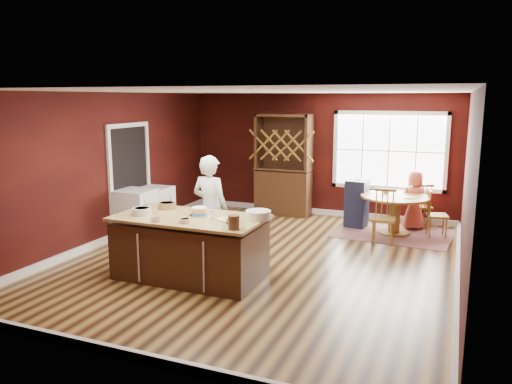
{
  "coord_description": "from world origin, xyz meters",
  "views": [
    {
      "loc": [
        2.86,
        -7.26,
        2.61
      ],
      "look_at": [
        -0.23,
        0.32,
        1.05
      ],
      "focal_mm": 35.0,
      "sensor_mm": 36.0,
      "label": 1
    }
  ],
  "objects_px": {
    "high_chair": "(357,203)",
    "hutch": "(284,165)",
    "dryer": "(155,209)",
    "chair_south": "(383,217)",
    "baker": "(210,209)",
    "dining_table": "(395,207)",
    "kitchen_island": "(190,249)",
    "toddler": "(360,187)",
    "seated_woman": "(414,200)",
    "chair_east": "(437,213)",
    "layer_cake": "(199,212)",
    "chair_north": "(421,205)",
    "washer": "(136,214)"
  },
  "relations": [
    {
      "from": "high_chair",
      "to": "hutch",
      "type": "distance_m",
      "value": 1.95
    },
    {
      "from": "dryer",
      "to": "chair_south",
      "type": "bearing_deg",
      "value": 10.06
    },
    {
      "from": "hutch",
      "to": "baker",
      "type": "bearing_deg",
      "value": -89.88
    },
    {
      "from": "dining_table",
      "to": "high_chair",
      "type": "distance_m",
      "value": 0.82
    },
    {
      "from": "kitchen_island",
      "to": "toddler",
      "type": "xyz_separation_m",
      "value": [
        1.71,
        3.96,
        0.37
      ]
    },
    {
      "from": "dryer",
      "to": "seated_woman",
      "type": "bearing_deg",
      "value": 22.95
    },
    {
      "from": "dining_table",
      "to": "high_chair",
      "type": "height_order",
      "value": "high_chair"
    },
    {
      "from": "dryer",
      "to": "chair_east",
      "type": "bearing_deg",
      "value": 17.04
    },
    {
      "from": "toddler",
      "to": "dryer",
      "type": "xyz_separation_m",
      "value": [
        -3.68,
        -1.87,
        -0.38
      ]
    },
    {
      "from": "chair_south",
      "to": "chair_east",
      "type": "bearing_deg",
      "value": 39.77
    },
    {
      "from": "baker",
      "to": "toddler",
      "type": "xyz_separation_m",
      "value": [
        1.79,
        3.15,
        -0.05
      ]
    },
    {
      "from": "chair_east",
      "to": "dryer",
      "type": "bearing_deg",
      "value": 94.47
    },
    {
      "from": "chair_east",
      "to": "seated_woman",
      "type": "relative_size",
      "value": 0.76
    },
    {
      "from": "seated_woman",
      "to": "toddler",
      "type": "bearing_deg",
      "value": -22.74
    },
    {
      "from": "kitchen_island",
      "to": "layer_cake",
      "type": "height_order",
      "value": "layer_cake"
    },
    {
      "from": "kitchen_island",
      "to": "chair_north",
      "type": "distance_m",
      "value": 5.23
    },
    {
      "from": "chair_south",
      "to": "high_chair",
      "type": "xyz_separation_m",
      "value": [
        -0.67,
        0.99,
        0.01
      ]
    },
    {
      "from": "high_chair",
      "to": "hutch",
      "type": "xyz_separation_m",
      "value": [
        -1.77,
        0.54,
        0.62
      ]
    },
    {
      "from": "dryer",
      "to": "toddler",
      "type": "bearing_deg",
      "value": 26.95
    },
    {
      "from": "seated_woman",
      "to": "dryer",
      "type": "xyz_separation_m",
      "value": [
        -4.74,
        -2.01,
        -0.16
      ]
    },
    {
      "from": "washer",
      "to": "chair_north",
      "type": "bearing_deg",
      "value": 31.04
    },
    {
      "from": "dining_table",
      "to": "chair_north",
      "type": "xyz_separation_m",
      "value": [
        0.42,
        0.76,
        -0.08
      ]
    },
    {
      "from": "baker",
      "to": "chair_east",
      "type": "distance_m",
      "value": 4.41
    },
    {
      "from": "seated_woman",
      "to": "dryer",
      "type": "relative_size",
      "value": 1.37
    },
    {
      "from": "chair_south",
      "to": "hutch",
      "type": "xyz_separation_m",
      "value": [
        -2.44,
        1.53,
        0.63
      ]
    },
    {
      "from": "chair_south",
      "to": "high_chair",
      "type": "relative_size",
      "value": 0.98
    },
    {
      "from": "baker",
      "to": "seated_woman",
      "type": "height_order",
      "value": "baker"
    },
    {
      "from": "chair_north",
      "to": "dryer",
      "type": "xyz_separation_m",
      "value": [
        -4.86,
        -2.28,
        -0.02
      ]
    },
    {
      "from": "layer_cake",
      "to": "washer",
      "type": "height_order",
      "value": "layer_cake"
    },
    {
      "from": "dining_table",
      "to": "seated_woman",
      "type": "xyz_separation_m",
      "value": [
        0.31,
        0.49,
        0.06
      ]
    },
    {
      "from": "layer_cake",
      "to": "dryer",
      "type": "relative_size",
      "value": 0.34
    },
    {
      "from": "layer_cake",
      "to": "high_chair",
      "type": "xyz_separation_m",
      "value": [
        1.57,
        3.74,
        -0.48
      ]
    },
    {
      "from": "chair_north",
      "to": "dining_table",
      "type": "bearing_deg",
      "value": 35.35
    },
    {
      "from": "hutch",
      "to": "chair_south",
      "type": "bearing_deg",
      "value": -32.15
    },
    {
      "from": "high_chair",
      "to": "toddler",
      "type": "relative_size",
      "value": 3.88
    },
    {
      "from": "chair_north",
      "to": "hutch",
      "type": "distance_m",
      "value": 3.04
    },
    {
      "from": "kitchen_island",
      "to": "dryer",
      "type": "distance_m",
      "value": 2.87
    },
    {
      "from": "chair_north",
      "to": "toddler",
      "type": "xyz_separation_m",
      "value": [
        -1.17,
        -0.41,
        0.35
      ]
    },
    {
      "from": "chair_north",
      "to": "washer",
      "type": "distance_m",
      "value": 5.67
    },
    {
      "from": "layer_cake",
      "to": "hutch",
      "type": "bearing_deg",
      "value": 92.57
    },
    {
      "from": "kitchen_island",
      "to": "dryer",
      "type": "bearing_deg",
      "value": 133.43
    },
    {
      "from": "chair_south",
      "to": "hutch",
      "type": "height_order",
      "value": "hutch"
    },
    {
      "from": "baker",
      "to": "hutch",
      "type": "height_order",
      "value": "hutch"
    },
    {
      "from": "kitchen_island",
      "to": "baker",
      "type": "height_order",
      "value": "baker"
    },
    {
      "from": "washer",
      "to": "chair_south",
      "type": "bearing_deg",
      "value": 18.02
    },
    {
      "from": "high_chair",
      "to": "dryer",
      "type": "distance_m",
      "value": 4.06
    },
    {
      "from": "kitchen_island",
      "to": "dryer",
      "type": "relative_size",
      "value": 2.5
    },
    {
      "from": "kitchen_island",
      "to": "seated_woman",
      "type": "distance_m",
      "value": 4.94
    },
    {
      "from": "seated_woman",
      "to": "high_chair",
      "type": "height_order",
      "value": "seated_woman"
    },
    {
      "from": "kitchen_island",
      "to": "toddler",
      "type": "height_order",
      "value": "toddler"
    }
  ]
}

